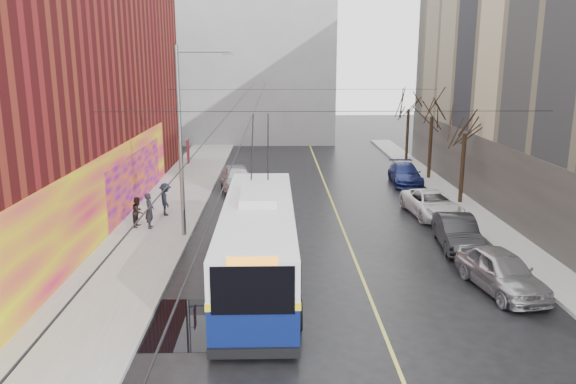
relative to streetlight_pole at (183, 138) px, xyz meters
name	(u,v)px	position (x,y,z in m)	size (l,w,h in m)	color
ground	(337,336)	(6.14, -10.00, -4.85)	(140.00, 140.00, 0.00)	black
sidewalk_left	(157,224)	(-1.86, 2.00, -4.77)	(4.00, 60.00, 0.15)	gray
sidewalk_right	(484,222)	(15.14, 2.00, -4.77)	(2.00, 60.00, 0.15)	gray
lane_line	(337,214)	(7.64, 4.00, -4.84)	(0.12, 50.00, 0.01)	#BFB74C
building_left	(3,86)	(-9.85, 3.99, 2.14)	(12.11, 36.00, 14.00)	maroon
building_far	(236,53)	(0.14, 34.99, 4.17)	(20.50, 12.10, 18.00)	gray
streetlight_pole	(183,138)	(0.00, 0.00, 0.00)	(2.65, 0.60, 9.00)	slate
catenary_wires	(263,99)	(3.60, 4.77, 1.40)	(18.00, 60.00, 0.22)	black
tree_near	(466,120)	(15.14, 6.00, 0.13)	(3.20, 3.20, 6.40)	black
tree_mid	(433,105)	(15.14, 13.00, 0.41)	(3.20, 3.20, 6.68)	black
tree_far	(409,100)	(15.14, 20.00, 0.30)	(3.20, 3.20, 6.57)	black
puddle	(187,323)	(1.36, -9.04, -4.84)	(2.50, 3.76, 0.01)	black
pigeons_flying	(257,90)	(3.43, -0.26, 2.16)	(4.36, 3.40, 0.89)	slate
trolleybus	(258,241)	(3.59, -5.49, -3.21)	(2.96, 12.46, 5.88)	#091549
parked_car_a	(502,271)	(12.57, -6.62, -4.08)	(1.80, 4.48, 1.53)	#A6A6AA
parked_car_b	(457,232)	(12.49, -1.68, -4.12)	(1.53, 4.39, 1.44)	black
parked_car_c	(432,204)	(12.76, 3.49, -4.16)	(2.29, 4.97, 1.38)	white
parked_car_d	(405,174)	(13.14, 11.63, -4.16)	(1.92, 4.73, 1.37)	navy
following_car	(236,178)	(1.69, 10.01, -4.02)	(1.94, 4.83, 1.65)	#BABBC0
pedestrian_a	(150,211)	(-2.02, 1.16, -3.81)	(0.65, 0.43, 1.78)	black
pedestrian_b	(138,212)	(-2.67, 1.43, -3.94)	(0.74, 0.58, 1.52)	black
pedestrian_c	(166,199)	(-1.68, 3.50, -3.82)	(1.14, 0.65, 1.76)	black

